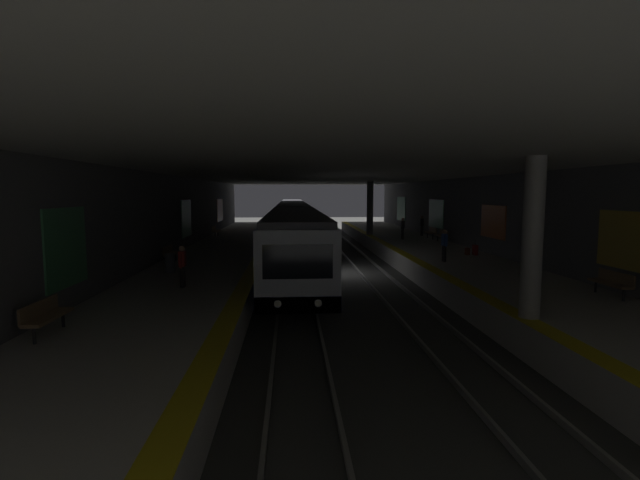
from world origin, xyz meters
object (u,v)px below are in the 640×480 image
(pillar_far, at_px, (370,208))
(person_walking_mid, at_px, (403,228))
(bench_left_far, at_px, (431,232))
(person_waiting_near, at_px, (422,225))
(person_boarding, at_px, (444,244))
(trash_bin, at_px, (170,263))
(pillar_near, at_px, (532,238))
(suitcase_rolling, at_px, (475,250))
(bench_left_mid, at_px, (442,235))
(metro_train, at_px, (293,222))
(person_standing_far, at_px, (182,265))
(bench_right_far, at_px, (215,230))
(bench_right_near, at_px, (45,315))
(backpack_on_floor, at_px, (467,251))
(bench_left_near, at_px, (612,282))
(bench_right_mid, at_px, (170,252))

(pillar_far, distance_m, person_walking_mid, 4.79)
(bench_left_far, xyz_separation_m, person_waiting_near, (2.39, 0.05, 0.36))
(person_walking_mid, xyz_separation_m, person_boarding, (-11.26, 0.64, 0.01))
(pillar_far, bearing_deg, trash_bin, 145.75)
(pillar_near, distance_m, person_walking_mid, 21.85)
(suitcase_rolling, relative_size, trash_bin, 1.04)
(bench_left_mid, bearing_deg, person_walking_mid, 49.64)
(bench_left_far, xyz_separation_m, person_walking_mid, (-0.48, 2.39, 0.37))
(metro_train, bearing_deg, pillar_far, -111.23)
(person_standing_far, bearing_deg, bench_left_mid, -45.41)
(bench_right_far, distance_m, person_boarding, 20.13)
(bench_right_near, relative_size, trash_bin, 2.00)
(backpack_on_floor, bearing_deg, person_boarding, 137.65)
(suitcase_rolling, height_order, backpack_on_floor, suitcase_rolling)
(bench_left_mid, xyz_separation_m, person_boarding, (-9.23, 3.04, 0.38))
(bench_left_near, bearing_deg, bench_right_near, 100.27)
(metro_train, xyz_separation_m, person_waiting_near, (-3.90, -10.69, -0.09))
(person_waiting_near, xyz_separation_m, person_boarding, (-14.14, 2.99, 0.02))
(metro_train, relative_size, person_standing_far, 33.54)
(bench_right_near, bearing_deg, pillar_near, -86.60)
(bench_right_near, bearing_deg, bench_right_mid, 0.00)
(person_waiting_near, height_order, person_walking_mid, person_walking_mid)
(person_walking_mid, distance_m, trash_bin, 19.49)
(bench_right_far, relative_size, trash_bin, 2.00)
(person_standing_far, height_order, backpack_on_floor, person_standing_far)
(bench_left_mid, xyz_separation_m, bench_left_far, (2.52, 0.00, 0.00))
(bench_right_mid, xyz_separation_m, bench_right_far, (13.87, 0.00, 0.00))
(bench_left_mid, relative_size, bench_left_far, 1.00)
(metro_train, relative_size, bench_left_mid, 31.16)
(bench_right_mid, relative_size, person_standing_far, 1.08)
(bench_left_far, xyz_separation_m, bench_right_far, (2.68, 17.07, 0.00))
(bench_left_near, distance_m, bench_left_mid, 17.37)
(bench_left_far, distance_m, bench_right_mid, 20.41)
(bench_left_near, relative_size, person_boarding, 1.02)
(bench_left_mid, height_order, bench_right_near, same)
(bench_left_far, xyz_separation_m, trash_bin, (-14.10, 16.33, -0.10))
(pillar_near, relative_size, bench_right_far, 2.68)
(person_waiting_near, bearing_deg, backpack_on_floor, 176.22)
(bench_left_far, bearing_deg, bench_right_far, 81.07)
(bench_left_mid, bearing_deg, backpack_on_floor, 173.10)
(person_waiting_near, bearing_deg, person_walking_mid, 140.76)
(bench_right_near, bearing_deg, suitcase_rolling, -50.87)
(metro_train, distance_m, bench_right_near, 29.95)
(bench_right_mid, bearing_deg, bench_right_far, 0.00)
(bench_right_far, xyz_separation_m, person_boarding, (-14.43, -14.03, 0.38))
(person_walking_mid, height_order, person_standing_far, person_walking_mid)
(person_boarding, bearing_deg, person_waiting_near, -11.94)
(bench_right_near, xyz_separation_m, trash_bin, (8.88, -0.73, -0.10))
(bench_left_far, relative_size, bench_right_far, 1.00)
(person_standing_far, relative_size, backpack_on_floor, 3.95)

